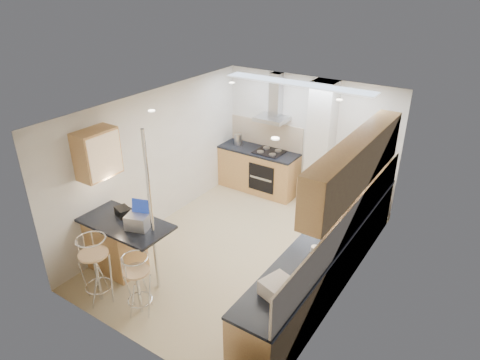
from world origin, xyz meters
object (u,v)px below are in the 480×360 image
Objects in this scene: microwave at (342,212)px; laptop at (138,222)px; bar_stool_near at (96,269)px; bread_bin at (277,287)px; bar_stool_end at (138,285)px.

microwave is 2.98m from laptop.
bar_stool_near is (-0.23, -0.64, -0.52)m from laptop.
microwave is 1.42× the size of bread_bin.
microwave reaches higher than bar_stool_near.
laptop is 0.34× the size of bar_stool_end.
bar_stool_near is at bearing 150.26° from microwave.
bar_stool_near is 2.99× the size of bread_bin.
bread_bin is (-0.02, -1.94, -0.05)m from microwave.
microwave is 1.59× the size of laptop.
laptop reaches higher than bread_bin.
bar_stool_end is (0.44, -0.51, -0.58)m from laptop.
bread_bin reaches higher than bar_stool_near.
microwave is 0.54× the size of bar_stool_end.
laptop is at bearing 144.41° from microwave.
bar_stool_near is 0.68m from bar_stool_end.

